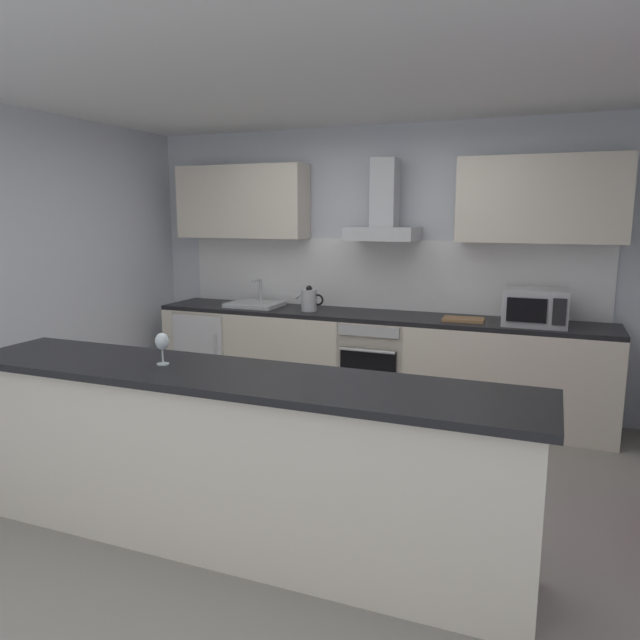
{
  "coord_description": "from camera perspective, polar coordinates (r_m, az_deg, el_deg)",
  "views": [
    {
      "loc": [
        1.52,
        -3.44,
        1.79
      ],
      "look_at": [
        -0.01,
        0.4,
        1.05
      ],
      "focal_mm": 33.15,
      "sensor_mm": 36.0,
      "label": 1
    }
  ],
  "objects": [
    {
      "name": "wall_back",
      "position": [
        5.69,
        6.12,
        5.17
      ],
      "size": [
        5.72,
        0.12,
        2.6
      ],
      "primitive_type": "cube",
      "color": "silver",
      "rests_on": "ground"
    },
    {
      "name": "backsplash_tile",
      "position": [
        5.63,
        5.91,
        4.4
      ],
      "size": [
        4.01,
        0.02,
        0.66
      ],
      "primitive_type": "cube",
      "color": "white"
    },
    {
      "name": "microwave",
      "position": [
        5.09,
        20.08,
        1.16
      ],
      "size": [
        0.5,
        0.38,
        0.3
      ],
      "color": "#B7BABC",
      "rests_on": "counter_back"
    },
    {
      "name": "counter_back",
      "position": [
        5.48,
        4.88,
        -4.05
      ],
      "size": [
        4.15,
        0.6,
        0.9
      ],
      "color": "beige",
      "rests_on": "ground"
    },
    {
      "name": "oven",
      "position": [
        5.43,
        5.53,
        -4.07
      ],
      "size": [
        0.6,
        0.62,
        0.8
      ],
      "color": "slate",
      "rests_on": "ground"
    },
    {
      "name": "range_hood",
      "position": [
        5.39,
        6.16,
        10.07
      ],
      "size": [
        0.62,
        0.45,
        0.72
      ],
      "color": "#B7BABC"
    },
    {
      "name": "kettle",
      "position": [
        5.51,
        -1.05,
        1.96
      ],
      "size": [
        0.29,
        0.15,
        0.24
      ],
      "color": "#B7BABC",
      "rests_on": "counter_back"
    },
    {
      "name": "upper_cabinets",
      "position": [
        5.45,
        5.58,
        11.37
      ],
      "size": [
        4.1,
        0.32,
        0.7
      ],
      "color": "beige"
    },
    {
      "name": "ground",
      "position": [
        4.18,
        -2.02,
        -15.41
      ],
      "size": [
        5.72,
        4.92,
        0.02
      ],
      "primitive_type": "cube",
      "color": "gray"
    },
    {
      "name": "ceiling",
      "position": [
        3.85,
        -2.28,
        22.42
      ],
      "size": [
        5.72,
        4.92,
        0.02
      ],
      "primitive_type": "cube",
      "color": "white"
    },
    {
      "name": "chopping_board",
      "position": [
        5.16,
        13.67,
        0.05
      ],
      "size": [
        0.35,
        0.24,
        0.02
      ],
      "primitive_type": "cube",
      "rotation": [
        0.0,
        0.0,
        0.05
      ],
      "color": "#9E7247",
      "rests_on": "counter_back"
    },
    {
      "name": "counter_island",
      "position": [
        3.29,
        -8.47,
        -13.18
      ],
      "size": [
        3.24,
        0.64,
        0.98
      ],
      "color": "beige",
      "rests_on": "ground"
    },
    {
      "name": "wall_left",
      "position": [
        5.26,
        -27.1,
        3.69
      ],
      "size": [
        0.12,
        4.92,
        2.6
      ],
      "primitive_type": "cube",
      "color": "silver",
      "rests_on": "ground"
    },
    {
      "name": "wine_glass",
      "position": [
        3.35,
        -15.01,
        -2.12
      ],
      "size": [
        0.08,
        0.08,
        0.18
      ],
      "color": "silver",
      "rests_on": "counter_island"
    },
    {
      "name": "refrigerator",
      "position": [
        6.13,
        -10.28,
        -2.87
      ],
      "size": [
        0.58,
        0.6,
        0.85
      ],
      "color": "white",
      "rests_on": "ground"
    },
    {
      "name": "sink",
      "position": [
        5.81,
        -6.3,
        1.57
      ],
      "size": [
        0.5,
        0.4,
        0.26
      ],
      "color": "silver",
      "rests_on": "counter_back"
    }
  ]
}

